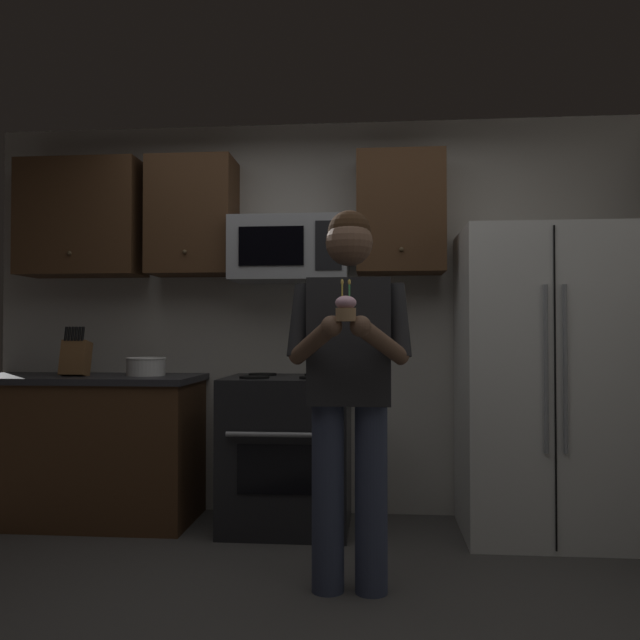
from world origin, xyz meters
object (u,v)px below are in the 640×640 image
object	(u,v)px
refrigerator	(538,382)
knife_block	(76,357)
person	(349,375)
cupcake	(346,308)
bowl_large_white	(146,366)
oven_range	(287,451)
microwave	(290,250)

from	to	relation	value
refrigerator	knife_block	bearing A→B (deg)	179.81
person	cupcake	world-z (taller)	person
cupcake	bowl_large_white	bearing A→B (deg)	134.77
oven_range	cupcake	bearing A→B (deg)	-72.06
bowl_large_white	cupcake	world-z (taller)	cupcake
bowl_large_white	cupcake	xyz separation A→B (m)	(1.33, -1.35, 0.31)
microwave	cupcake	world-z (taller)	microwave
oven_range	knife_block	world-z (taller)	knife_block
microwave	person	distance (m)	1.38
knife_block	person	bearing A→B (deg)	-28.19
microwave	cupcake	xyz separation A→B (m)	(0.42, -1.42, -0.43)
bowl_large_white	knife_block	bearing A→B (deg)	-170.82
bowl_large_white	person	bearing A→B (deg)	-37.30
microwave	oven_range	bearing A→B (deg)	-90.02
oven_range	bowl_large_white	distance (m)	1.05
oven_range	person	distance (m)	1.19
refrigerator	cupcake	size ratio (longest dim) A/B	10.35
microwave	bowl_large_white	xyz separation A→B (m)	(-0.91, -0.08, -0.74)
person	oven_range	bearing A→B (deg)	113.40
knife_block	bowl_large_white	distance (m)	0.44
bowl_large_white	refrigerator	bearing A→B (deg)	-1.89
knife_block	microwave	bearing A→B (deg)	6.33
microwave	knife_block	xyz separation A→B (m)	(-1.34, -0.15, -0.68)
oven_range	bowl_large_white	size ratio (longest dim) A/B	3.71
oven_range	refrigerator	distance (m)	1.56
refrigerator	oven_range	bearing A→B (deg)	178.50
knife_block	person	distance (m)	2.01
microwave	bowl_large_white	distance (m)	1.18
oven_range	person	bearing A→B (deg)	-66.60
oven_range	refrigerator	size ratio (longest dim) A/B	0.52
knife_block	cupcake	size ratio (longest dim) A/B	1.84
bowl_large_white	cupcake	distance (m)	1.92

